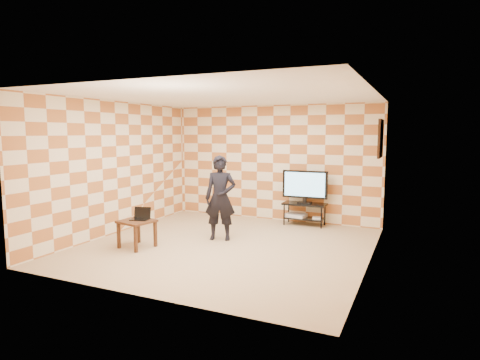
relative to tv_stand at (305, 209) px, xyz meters
name	(u,v)px	position (x,y,z in m)	size (l,w,h in m)	color
floor	(227,246)	(-0.86, -2.19, -0.36)	(5.00, 5.00, 0.00)	tan
wall_back	(273,163)	(-0.86, 0.31, 0.99)	(5.00, 0.02, 2.70)	beige
wall_front	(137,191)	(-0.86, -4.69, 0.99)	(5.00, 0.02, 2.70)	beige
wall_left	(117,168)	(-3.36, -2.19, 0.99)	(0.02, 5.00, 2.70)	beige
wall_right	(372,179)	(1.64, -2.19, 0.99)	(0.02, 5.00, 2.70)	beige
ceiling	(226,96)	(-0.86, -2.19, 2.34)	(5.00, 5.00, 0.02)	white
wall_art	(381,139)	(1.61, -0.64, 1.59)	(0.04, 0.72, 0.72)	black
tv_stand	(305,209)	(0.00, 0.00, 0.00)	(0.96, 0.43, 0.50)	black
tv	(305,185)	(0.00, 0.00, 0.54)	(1.01, 0.20, 0.73)	black
dvd_player	(296,215)	(-0.19, -0.01, -0.16)	(0.45, 0.32, 0.07)	#BDBDBF
game_console	(317,218)	(0.30, -0.04, -0.17)	(0.20, 0.14, 0.05)	silver
side_table	(137,225)	(-2.29, -2.95, 0.05)	(0.63, 0.63, 0.50)	black
laptop	(141,217)	(-2.27, -2.85, 0.18)	(0.36, 0.31, 0.21)	black
person	(220,198)	(-1.16, -1.85, 0.45)	(0.59, 0.39, 1.63)	black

